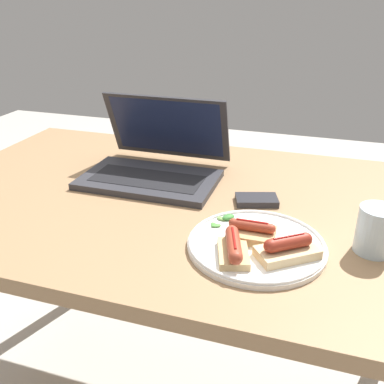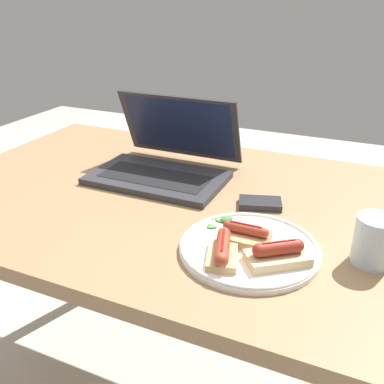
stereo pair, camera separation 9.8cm
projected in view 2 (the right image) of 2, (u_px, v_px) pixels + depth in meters
The scene contains 9 objects.
desk at pixel (189, 224), 1.13m from camera, with size 1.39×0.85×0.74m.
laptop at pixel (164, 162), 1.21m from camera, with size 0.37×0.30×0.22m.
plate at pixel (249, 248), 0.86m from camera, with size 0.28×0.28×0.02m.
sausage_toast_left at pixel (245, 235), 0.88m from camera, with size 0.10×0.07×0.04m.
sausage_toast_middle at pixel (278, 254), 0.81m from camera, with size 0.13×0.12×0.05m.
sausage_toast_right at pixel (223, 250), 0.82m from camera, with size 0.08×0.11×0.04m.
salad_pile at pixel (224, 222), 0.95m from camera, with size 0.08×0.07×0.01m.
drinking_glass at pixel (374, 241), 0.81m from camera, with size 0.08×0.08×0.10m.
external_drive at pixel (260, 203), 1.05m from camera, with size 0.12×0.09×0.02m.
Camera 2 is at (0.41, -0.90, 1.21)m, focal length 40.00 mm.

